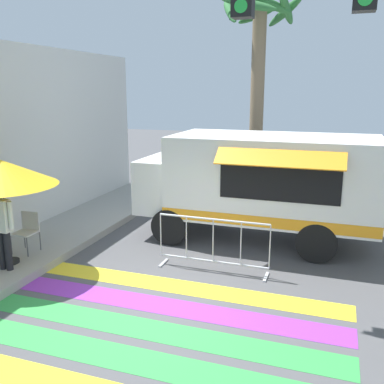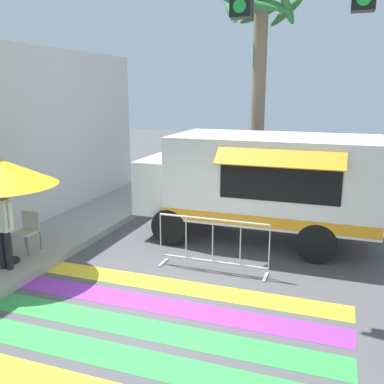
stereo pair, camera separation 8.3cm
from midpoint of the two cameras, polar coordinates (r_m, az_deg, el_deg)
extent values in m
plane|color=#4C4C4F|center=(7.51, -4.68, -15.00)|extent=(60.00, 60.00, 0.00)
cube|color=green|center=(6.41, -10.27, -20.61)|extent=(6.40, 0.56, 0.01)
cube|color=green|center=(6.97, -7.06, -17.43)|extent=(6.40, 0.56, 0.01)
cube|color=purple|center=(7.57, -4.44, -14.71)|extent=(6.40, 0.56, 0.01)
cube|color=yellow|center=(8.19, -2.25, -12.36)|extent=(6.40, 0.56, 0.01)
cube|color=white|center=(10.27, 11.08, 2.03)|extent=(4.73, 2.35, 1.91)
cube|color=white|center=(10.91, -1.35, 1.28)|extent=(1.67, 2.16, 1.29)
cube|color=#1E232D|center=(11.14, -5.15, 3.18)|extent=(0.06, 1.88, 0.49)
cube|color=black|center=(9.05, 11.75, 1.39)|extent=(2.50, 0.03, 0.86)
cube|color=orange|center=(8.76, 11.72, 4.39)|extent=(2.60, 0.43, 0.31)
cube|color=orange|center=(9.33, 9.79, -4.01)|extent=(4.73, 0.01, 0.24)
cylinder|color=black|center=(10.11, -2.75, -4.64)|extent=(0.87, 0.22, 0.87)
cylinder|color=black|center=(12.05, 1.10, -1.62)|extent=(0.87, 0.22, 0.87)
cylinder|color=black|center=(9.44, 16.51, -6.54)|extent=(0.87, 0.22, 0.87)
cylinder|color=black|center=(11.49, 17.12, -2.99)|extent=(0.87, 0.22, 0.87)
cylinder|color=green|center=(6.98, 6.73, 23.41)|extent=(0.20, 0.02, 0.20)
cylinder|color=black|center=(9.49, -22.81, -8.45)|extent=(0.36, 0.36, 0.06)
cylinder|color=#B2B2B7|center=(9.18, -23.39, -2.48)|extent=(0.04, 0.04, 2.11)
cone|color=yellow|center=(9.01, -23.86, 2.43)|extent=(2.13, 2.13, 0.51)
cylinder|color=#4C4C51|center=(9.89, -22.69, -6.46)|extent=(0.02, 0.02, 0.42)
cylinder|color=#4C4C51|center=(9.62, -20.84, -6.83)|extent=(0.02, 0.02, 0.42)
cylinder|color=#4C4C51|center=(10.17, -21.15, -5.76)|extent=(0.02, 0.02, 0.42)
cylinder|color=#4C4C51|center=(9.92, -19.32, -6.09)|extent=(0.02, 0.02, 0.42)
cube|color=beige|center=(9.83, -21.11, -5.04)|extent=(0.44, 0.44, 0.03)
cube|color=beige|center=(9.91, -20.46, -3.53)|extent=(0.44, 0.03, 0.40)
cylinder|color=black|center=(9.13, -23.76, -7.02)|extent=(0.13, 0.13, 0.77)
cylinder|color=black|center=(9.03, -23.06, -7.17)|extent=(0.13, 0.13, 0.77)
cube|color=silver|center=(8.87, -23.83, -2.85)|extent=(0.34, 0.20, 0.63)
cylinder|color=silver|center=(8.72, -22.79, -2.81)|extent=(0.09, 0.09, 0.53)
cylinder|color=#B7BABF|center=(8.45, 3.08, -3.67)|extent=(2.26, 0.04, 0.04)
cylinder|color=#B7BABF|center=(8.76, 3.01, -9.21)|extent=(2.26, 0.04, 0.04)
cylinder|color=#B7BABF|center=(8.96, -3.96, -5.66)|extent=(0.02, 0.02, 0.89)
cylinder|color=#B7BABF|center=(8.76, -0.53, -6.08)|extent=(0.02, 0.02, 0.89)
cylinder|color=#B7BABF|center=(8.60, 3.04, -6.49)|extent=(0.02, 0.02, 0.89)
cylinder|color=#B7BABF|center=(8.47, 6.75, -6.89)|extent=(0.02, 0.02, 0.89)
cylinder|color=#B7BABF|center=(8.37, 10.56, -7.27)|extent=(0.02, 0.02, 0.89)
cube|color=#B7BABF|center=(9.16, -3.60, -9.40)|extent=(0.06, 0.44, 0.03)
cube|color=#B7BABF|center=(8.62, 10.04, -11.13)|extent=(0.06, 0.44, 0.03)
cylinder|color=#7A664C|center=(13.17, 8.96, 10.43)|extent=(0.40, 0.40, 5.81)
sphere|color=#2D6B33|center=(13.37, 9.48, 23.62)|extent=(0.60, 0.60, 0.60)
ellipsoid|color=#2D6B33|center=(13.14, 12.83, 22.71)|extent=(0.40, 1.49, 0.82)
ellipsoid|color=#2D6B33|center=(13.80, 12.67, 22.38)|extent=(1.31, 1.40, 0.79)
ellipsoid|color=#2D6B33|center=(13.95, 9.18, 22.35)|extent=(1.27, 0.57, 0.69)
ellipsoid|color=#2D6B33|center=(13.68, 6.98, 22.60)|extent=(0.69, 1.27, 0.70)
ellipsoid|color=#2D6B33|center=(13.15, 5.44, 22.87)|extent=(0.91, 1.62, 1.00)
ellipsoid|color=#2D6B33|center=(12.56, 7.80, 23.63)|extent=(1.75, 0.61, 0.68)
ellipsoid|color=#2D6B33|center=(12.82, 11.00, 23.32)|extent=(1.12, 1.01, 0.55)
camera|label=1|loc=(0.04, -89.75, 0.06)|focal=40.00mm
camera|label=2|loc=(0.04, 90.25, -0.06)|focal=40.00mm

